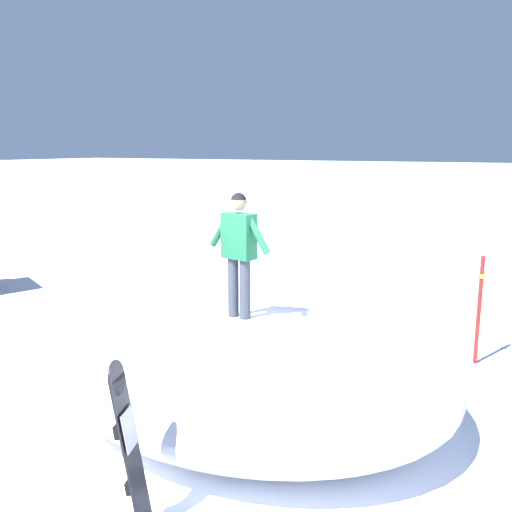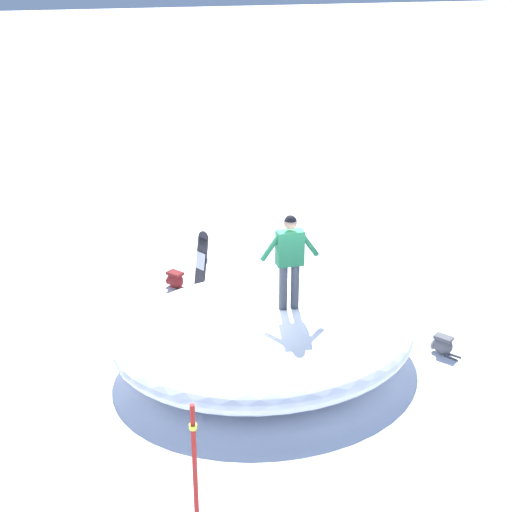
% 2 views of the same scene
% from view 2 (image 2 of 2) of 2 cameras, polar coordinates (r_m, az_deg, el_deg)
% --- Properties ---
extents(ground, '(240.00, 240.00, 0.00)m').
position_cam_2_polar(ground, '(11.69, -1.10, -9.16)').
color(ground, white).
extents(snow_mound, '(4.83, 5.59, 1.09)m').
position_cam_2_polar(snow_mound, '(11.49, 0.80, -6.61)').
color(snow_mound, white).
rests_on(snow_mound, ground).
extents(snowboarder_standing, '(0.30, 0.98, 1.61)m').
position_cam_2_polar(snowboarder_standing, '(10.76, 2.87, 0.12)').
color(snowboarder_standing, '#333842').
rests_on(snowboarder_standing, snow_mound).
extents(snowboard_primary_upright, '(0.36, 0.33, 1.55)m').
position_cam_2_polar(snowboard_primary_upright, '(13.38, -4.67, -1.00)').
color(snowboard_primary_upright, black).
rests_on(snowboard_primary_upright, ground).
extents(backpack_near, '(0.56, 0.40, 0.36)m').
position_cam_2_polar(backpack_near, '(12.34, 15.47, -7.23)').
color(backpack_near, '#4C4C51').
rests_on(backpack_near, ground).
extents(backpack_far, '(0.61, 0.46, 0.37)m').
position_cam_2_polar(backpack_far, '(14.39, -6.88, -1.99)').
color(backpack_far, maroon).
rests_on(backpack_far, ground).
extents(trail_marker_pole, '(0.10, 0.10, 1.68)m').
position_cam_2_polar(trail_marker_pole, '(8.34, -5.22, -16.88)').
color(trail_marker_pole, '#A51E19').
rests_on(trail_marker_pole, ground).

